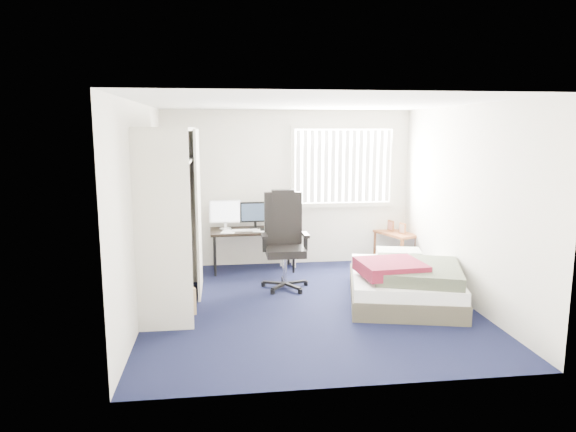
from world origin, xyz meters
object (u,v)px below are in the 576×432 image
(bed, at_px, (404,281))
(office_chair, at_px, (284,250))
(desk, at_px, (253,226))
(nightstand, at_px, (395,236))

(bed, bearing_deg, office_chair, 150.74)
(desk, relative_size, nightstand, 1.61)
(nightstand, height_order, bed, nightstand)
(office_chair, height_order, nightstand, office_chair)
(office_chair, height_order, bed, office_chair)
(desk, height_order, bed, desk)
(office_chair, bearing_deg, bed, -29.26)
(nightstand, bearing_deg, bed, -105.30)
(desk, xyz_separation_m, nightstand, (2.34, 0.09, -0.24))
(office_chair, xyz_separation_m, bed, (1.46, -0.82, -0.26))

